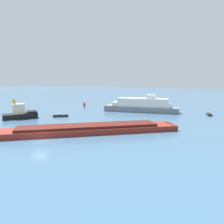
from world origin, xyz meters
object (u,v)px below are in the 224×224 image
(fishing_skiff, at_px, (209,114))
(small_motorboat, at_px, (60,116))
(tugboat, at_px, (21,113))
(channel_buoy_red, at_px, (84,104))
(white_riverboat, at_px, (141,106))
(cargo_barge, at_px, (76,129))

(fishing_skiff, relative_size, small_motorboat, 1.06)
(tugboat, relative_size, channel_buoy_red, 4.68)
(white_riverboat, bearing_deg, channel_buoy_red, 172.17)
(fishing_skiff, xyz_separation_m, channel_buoy_red, (-42.17, 0.73, 0.58))
(white_riverboat, xyz_separation_m, channel_buoy_red, (-22.73, 3.13, -1.03))
(small_motorboat, bearing_deg, cargo_barge, -43.54)
(white_riverboat, distance_m, small_motorboat, 24.87)
(white_riverboat, distance_m, cargo_barge, 32.24)
(small_motorboat, distance_m, channel_buoy_red, 22.06)
(cargo_barge, bearing_deg, channel_buoy_red, 120.19)
(fishing_skiff, xyz_separation_m, cargo_barge, (-21.65, -34.55, 0.63))
(cargo_barge, xyz_separation_m, small_motorboat, (-14.72, 13.99, -0.58))
(fishing_skiff, xyz_separation_m, small_motorboat, (-36.38, -20.56, 0.05))
(fishing_skiff, distance_m, channel_buoy_red, 42.18)
(channel_buoy_red, bearing_deg, tugboat, -93.66)
(small_motorboat, bearing_deg, fishing_skiff, 29.47)
(cargo_barge, relative_size, small_motorboat, 8.38)
(tugboat, bearing_deg, cargo_barge, -18.28)
(cargo_barge, height_order, tugboat, cargo_barge)
(white_riverboat, height_order, cargo_barge, white_riverboat)
(white_riverboat, height_order, channel_buoy_red, white_riverboat)
(cargo_barge, relative_size, channel_buoy_red, 17.42)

